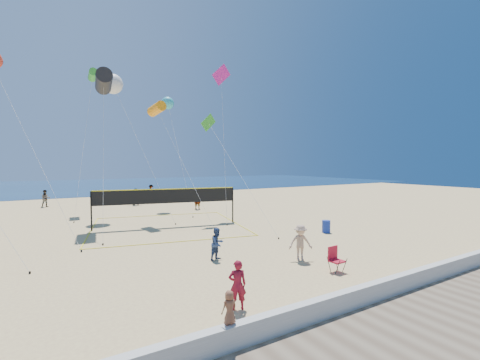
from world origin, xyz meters
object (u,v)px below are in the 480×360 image
volleyball_net (167,200)px  woman (237,285)px  camp_chair (335,258)px  trash_barrel (326,227)px

volleyball_net → woman: bearing=-87.6°
woman → camp_chair: size_ratio=1.33×
camp_chair → volleyball_net: (-2.92, 12.94, 1.28)m
woman → camp_chair: 5.29m
trash_barrel → woman: bearing=-148.3°
woman → volleyball_net: 14.07m
camp_chair → volleyball_net: bearing=99.1°
woman → volleyball_net: volleyball_net is taller
trash_barrel → volleyball_net: bearing=137.9°
woman → volleyball_net: bearing=-79.0°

